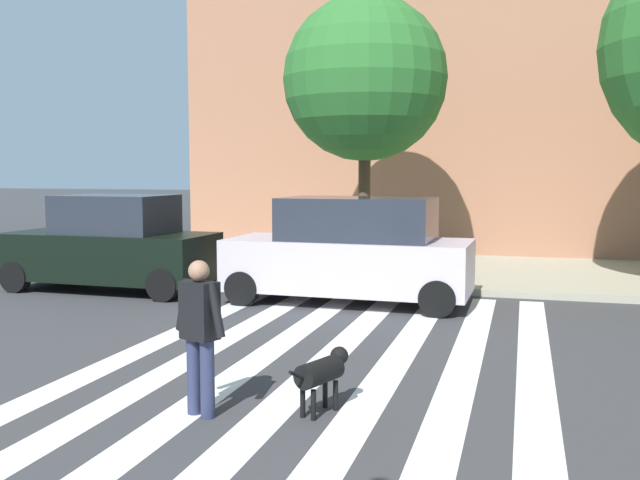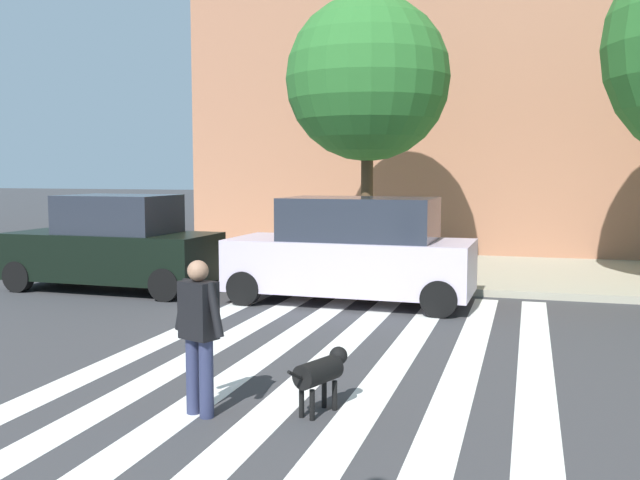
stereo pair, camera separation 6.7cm
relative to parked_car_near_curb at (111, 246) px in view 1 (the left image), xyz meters
The scene contains 8 objects.
ground_plane 8.71m from the parked_car_near_curb, 39.95° to the right, with size 160.00×160.00×0.00m, color #353538.
sidewalk_far 8.00m from the parked_car_near_curb, 33.47° to the left, with size 80.00×6.00×0.15m, color #A19B85.
crosswalk_stripes 8.19m from the parked_car_near_curb, 43.10° to the right, with size 5.85×13.29×0.01m.
parked_car_near_curb is the anchor object (origin of this frame).
parked_car_behind_first 5.26m from the parked_car_near_curb, ahead, with size 4.70×2.05×2.05m.
street_tree_nearest 6.90m from the parked_car_near_curb, 34.54° to the left, with size 3.85×3.85×6.48m.
pedestrian_dog_walker 8.46m from the parked_car_near_curb, 51.61° to the right, with size 0.69×0.36×1.64m.
dog_on_leash 8.95m from the parked_car_near_curb, 43.79° to the right, with size 0.48×0.93×0.65m.
Camera 1 is at (1.81, -0.71, 2.55)m, focal length 39.83 mm.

